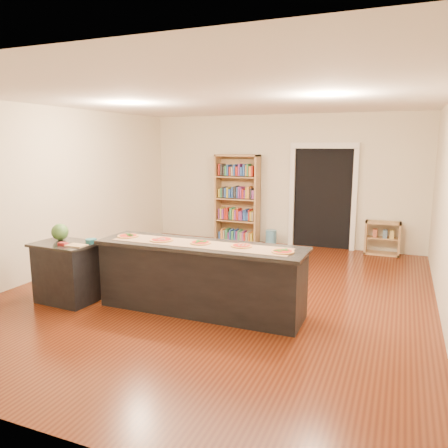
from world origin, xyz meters
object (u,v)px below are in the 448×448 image
at_px(low_shelf, 382,238).
at_px(waste_bin, 271,238).
at_px(bookshelf, 237,199).
at_px(watermelon, 60,232).
at_px(kitchen_island, 200,278).
at_px(side_counter, 67,272).

distance_m(low_shelf, waste_bin, 2.27).
height_order(bookshelf, watermelon, bookshelf).
relative_size(kitchen_island, low_shelf, 4.14).
bearing_deg(low_shelf, watermelon, -133.50).
xyz_separation_m(kitchen_island, waste_bin, (-0.20, 3.98, -0.29)).
relative_size(bookshelf, watermelon, 8.31).
bearing_deg(low_shelf, waste_bin, -177.12).
bearing_deg(bookshelf, kitchen_island, -75.95).
bearing_deg(side_counter, waste_bin, 71.86).
height_order(side_counter, bookshelf, bookshelf).
height_order(bookshelf, low_shelf, bookshelf).
height_order(kitchen_island, watermelon, watermelon).
distance_m(low_shelf, watermelon, 6.04).
xyz_separation_m(waste_bin, watermelon, (-1.87, -4.24, 0.79)).
height_order(side_counter, low_shelf, side_counter).
relative_size(waste_bin, watermelon, 1.46).
xyz_separation_m(side_counter, low_shelf, (3.95, 4.47, -0.09)).
xyz_separation_m(kitchen_island, bookshelf, (-1.02, 4.07, 0.52)).
distance_m(bookshelf, waste_bin, 1.15).
bearing_deg(side_counter, bookshelf, 81.99).
xyz_separation_m(bookshelf, waste_bin, (0.82, -0.08, -0.81)).
distance_m(side_counter, waste_bin, 4.68).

